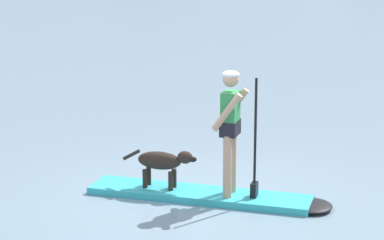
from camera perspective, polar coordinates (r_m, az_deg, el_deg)
ground_plane at (r=10.36m, az=0.56°, el=-6.09°), size 400.00×400.00×0.00m
paddleboard at (r=10.29m, az=1.78°, el=-5.94°), size 3.41×1.92×0.10m
person_paddler at (r=9.94m, az=3.08°, el=-0.28°), size 0.68×0.60×1.74m
dog at (r=10.38m, az=-2.29°, el=-3.28°), size 1.05×0.50×0.57m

